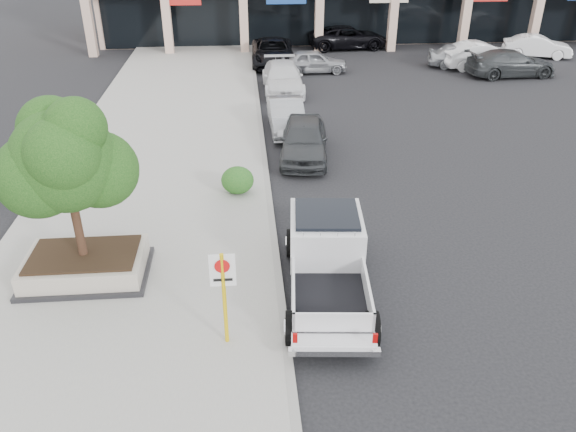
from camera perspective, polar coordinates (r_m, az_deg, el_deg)
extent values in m
plane|color=black|center=(14.67, 5.27, -7.46)|extent=(120.00, 120.00, 0.00)
cube|color=gray|center=(19.85, -13.55, 2.38)|extent=(8.00, 52.00, 0.15)
cube|color=gray|center=(19.61, -2.08, 2.87)|extent=(0.20, 52.00, 0.15)
cube|color=#CA9C8E|center=(40.39, -19.58, 17.95)|extent=(0.55, 0.55, 4.20)
cube|color=black|center=(42.38, 9.93, 19.41)|extent=(39.20, 0.08, 3.90)
cube|color=black|center=(15.75, -19.69, -5.50)|extent=(3.20, 2.20, 0.12)
cube|color=#ACA090|center=(15.59, -19.87, -4.56)|extent=(3.00, 2.00, 0.50)
cube|color=black|center=(15.44, -20.05, -3.69)|extent=(2.70, 1.70, 0.06)
cylinder|color=#311E13|center=(14.90, -20.76, -0.01)|extent=(0.22, 0.22, 2.20)
sphere|color=#0F350E|center=(14.29, -21.80, 5.26)|extent=(2.50, 2.50, 2.50)
sphere|color=#0F350E|center=(14.51, -18.58, 4.48)|extent=(1.90, 1.90, 1.90)
sphere|color=#0F350E|center=(14.62, -22.86, 8.12)|extent=(1.60, 1.60, 1.60)
cylinder|color=#DEB40B|center=(12.21, -6.47, -8.42)|extent=(0.09, 0.09, 2.30)
cube|color=white|center=(11.77, -6.67, -5.51)|extent=(0.55, 0.03, 0.78)
cylinder|color=red|center=(11.68, -6.71, -5.11)|extent=(0.32, 0.02, 0.32)
ellipsoid|color=#164D18|center=(18.96, -5.15, 3.64)|extent=(1.10, 0.99, 0.93)
imported|color=#2F3235|center=(22.02, 1.64, 7.81)|extent=(2.32, 4.63, 1.51)
imported|color=gray|center=(24.89, -0.17, 10.16)|extent=(1.54, 4.18, 1.37)
imported|color=silver|center=(30.62, -0.54, 13.84)|extent=(2.05, 5.05, 1.46)
imported|color=black|center=(36.37, -1.56, 16.31)|extent=(2.73, 5.64, 1.55)
imported|color=#95979C|center=(34.50, 2.62, 15.43)|extent=(3.96, 1.64, 1.34)
imported|color=silver|center=(37.36, 19.03, 15.18)|extent=(4.87, 2.03, 1.56)
imported|color=#2E3133|center=(36.06, 21.71, 14.22)|extent=(5.28, 2.42, 1.50)
imported|color=black|center=(41.07, 6.13, 17.61)|extent=(5.66, 2.90, 1.53)
imported|color=#ACB0B5|center=(37.24, 17.38, 15.29)|extent=(4.49, 2.54, 1.44)
imported|color=white|center=(41.64, 23.98, 15.47)|extent=(4.48, 2.73, 1.39)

